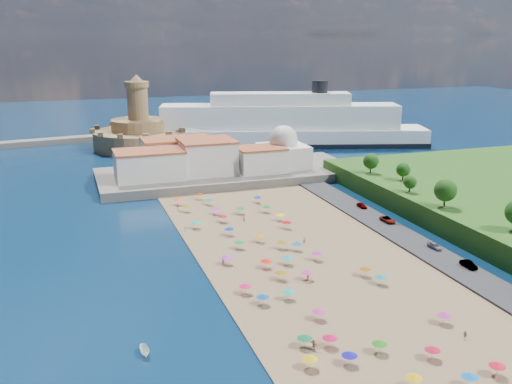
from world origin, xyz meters
name	(u,v)px	position (x,y,z in m)	size (l,w,h in m)	color
ground	(275,254)	(0.00, 0.00, 0.00)	(700.00, 700.00, 0.00)	#071938
terrace	(228,174)	(10.00, 73.00, 1.50)	(90.00, 36.00, 3.00)	#59544C
jetty	(150,159)	(-12.00, 108.00, 1.20)	(18.00, 70.00, 2.40)	#59544C
waterfront_buildings	(191,158)	(-3.05, 73.64, 7.88)	(57.00, 29.00, 11.00)	silver
domed_building	(283,151)	(30.00, 71.00, 8.97)	(16.00, 16.00, 15.00)	silver
fortress	(139,134)	(-12.00, 138.00, 6.68)	(40.00, 40.00, 32.40)	#9D7D4E
cruise_ship	(280,127)	(49.36, 124.25, 8.65)	(133.91, 57.25, 29.22)	black
beach_parasols	(287,263)	(-1.10, -10.41, 2.15)	(32.26, 117.72, 2.20)	gray
beachgoers	(266,262)	(-4.36, -6.15, 1.12)	(35.70, 98.40, 1.90)	tan
parked_cars	(416,236)	(36.00, -3.11, 1.37)	(2.52, 65.75, 1.44)	gray
hillside_trees	(482,205)	(48.91, -9.91, 9.95)	(13.30, 105.92, 7.43)	#382314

